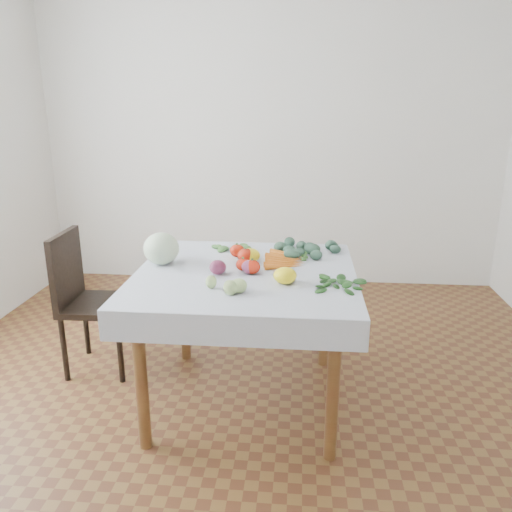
# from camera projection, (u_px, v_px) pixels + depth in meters

# --- Properties ---
(ground) EXTENTS (4.00, 4.00, 0.00)m
(ground) POSITION_uv_depth(u_px,v_px,m) (246.00, 399.00, 2.79)
(ground) COLOR brown
(back_wall) EXTENTS (4.00, 0.04, 2.70)m
(back_wall) POSITION_uv_depth(u_px,v_px,m) (271.00, 132.00, 4.30)
(back_wall) COLOR white
(back_wall) RESTS_ON ground
(table) EXTENTS (1.00, 1.00, 0.75)m
(table) POSITION_uv_depth(u_px,v_px,m) (246.00, 290.00, 2.60)
(table) COLOR brown
(table) RESTS_ON ground
(tablecloth) EXTENTS (1.12, 1.12, 0.01)m
(tablecloth) POSITION_uv_depth(u_px,v_px,m) (246.00, 272.00, 2.57)
(tablecloth) COLOR white
(tablecloth) RESTS_ON table
(chair) EXTENTS (0.40, 0.40, 0.86)m
(chair) POSITION_uv_depth(u_px,v_px,m) (85.00, 293.00, 3.00)
(chair) COLOR black
(chair) RESTS_ON ground
(cabbage) EXTENTS (0.21, 0.21, 0.17)m
(cabbage) POSITION_uv_depth(u_px,v_px,m) (161.00, 248.00, 2.67)
(cabbage) COLOR #DAF1CA
(cabbage) RESTS_ON tablecloth
(tomato_a) EXTENTS (0.10, 0.10, 0.07)m
(tomato_a) POSITION_uv_depth(u_px,v_px,m) (252.00, 267.00, 2.52)
(tomato_a) COLOR red
(tomato_a) RESTS_ON tablecloth
(tomato_b) EXTENTS (0.10, 0.10, 0.07)m
(tomato_b) POSITION_uv_depth(u_px,v_px,m) (237.00, 251.00, 2.80)
(tomato_b) COLOR red
(tomato_b) RESTS_ON tablecloth
(tomato_c) EXTENTS (0.11, 0.11, 0.08)m
(tomato_c) POSITION_uv_depth(u_px,v_px,m) (246.00, 256.00, 2.69)
(tomato_c) COLOR red
(tomato_c) RESTS_ON tablecloth
(tomato_d) EXTENTS (0.08, 0.08, 0.06)m
(tomato_d) POSITION_uv_depth(u_px,v_px,m) (243.00, 265.00, 2.57)
(tomato_d) COLOR red
(tomato_d) RESTS_ON tablecloth
(heirloom_back) EXTENTS (0.14, 0.14, 0.08)m
(heirloom_back) POSITION_uv_depth(u_px,v_px,m) (250.00, 255.00, 2.71)
(heirloom_back) COLOR yellow
(heirloom_back) RESTS_ON tablecloth
(heirloom_front) EXTENTS (0.12, 0.12, 0.08)m
(heirloom_front) POSITION_uv_depth(u_px,v_px,m) (285.00, 275.00, 2.39)
(heirloom_front) COLOR yellow
(heirloom_front) RESTS_ON tablecloth
(onion_a) EXTENTS (0.09, 0.09, 0.07)m
(onion_a) POSITION_uv_depth(u_px,v_px,m) (250.00, 267.00, 2.53)
(onion_a) COLOR #501636
(onion_a) RESTS_ON tablecloth
(onion_b) EXTENTS (0.10, 0.10, 0.07)m
(onion_b) POSITION_uv_depth(u_px,v_px,m) (218.00, 267.00, 2.52)
(onion_b) COLOR #501636
(onion_b) RESTS_ON tablecloth
(tomatillo_cluster) EXTENTS (0.18, 0.12, 0.05)m
(tomatillo_cluster) POSITION_uv_depth(u_px,v_px,m) (225.00, 286.00, 2.29)
(tomatillo_cluster) COLOR #A0BE6D
(tomatillo_cluster) RESTS_ON tablecloth
(carrot_bunch) EXTENTS (0.21, 0.32, 0.03)m
(carrot_bunch) POSITION_uv_depth(u_px,v_px,m) (286.00, 260.00, 2.71)
(carrot_bunch) COLOR orange
(carrot_bunch) RESTS_ON tablecloth
(kale_bunch) EXTENTS (0.36, 0.31, 0.05)m
(kale_bunch) POSITION_uv_depth(u_px,v_px,m) (305.00, 249.00, 2.87)
(kale_bunch) COLOR #345544
(kale_bunch) RESTS_ON tablecloth
(basil_bunch) EXTENTS (0.28, 0.21, 0.01)m
(basil_bunch) POSITION_uv_depth(u_px,v_px,m) (343.00, 284.00, 2.37)
(basil_bunch) COLOR #204F18
(basil_bunch) RESTS_ON tablecloth
(dill_bunch) EXTENTS (0.21, 0.21, 0.02)m
(dill_bunch) POSITION_uv_depth(u_px,v_px,m) (235.00, 248.00, 2.93)
(dill_bunch) COLOR #49833C
(dill_bunch) RESTS_ON tablecloth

